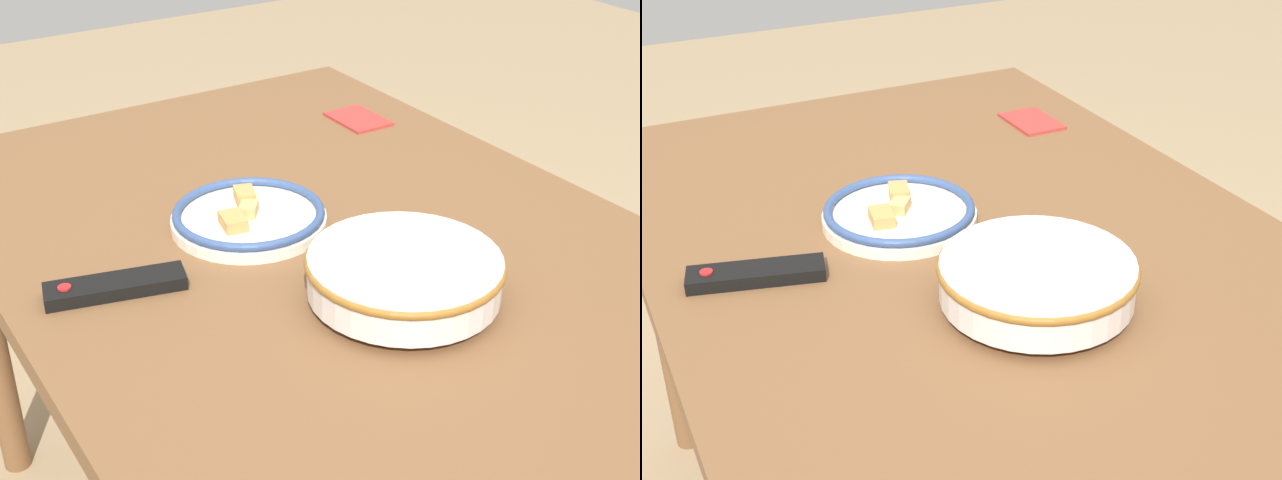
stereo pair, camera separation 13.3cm
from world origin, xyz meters
TOP-DOWN VIEW (x-y plane):
  - dining_table at (0.00, 0.00)m, footprint 1.41×0.97m
  - noodle_bowl at (-0.22, 0.00)m, footprint 0.28×0.28m
  - food_plate at (0.09, 0.08)m, footprint 0.25×0.25m
  - tv_remote at (0.02, 0.33)m, footprint 0.10×0.20m
  - folded_napkin at (0.38, -0.34)m, footprint 0.13×0.09m

SIDE VIEW (x-z plane):
  - dining_table at x=0.00m, z-range 0.30..1.07m
  - folded_napkin at x=0.38m, z-range 0.77..0.78m
  - tv_remote at x=0.02m, z-range 0.77..0.79m
  - food_plate at x=0.09m, z-range 0.77..0.81m
  - noodle_bowl at x=-0.22m, z-range 0.78..0.85m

